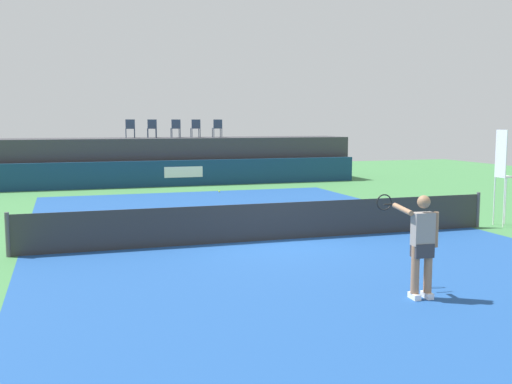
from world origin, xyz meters
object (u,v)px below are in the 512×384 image
spectator_chair_far_right (217,127)px  tennis_ball (219,191)px  spectator_chair_right (196,127)px  spectator_chair_center (176,128)px  net_post_near (8,235)px  net_post_far (478,210)px  spectator_chair_far_left (130,128)px  tennis_player (421,243)px  spectator_chair_left (152,128)px  umpire_chair (503,171)px

spectator_chair_far_right → tennis_ball: bearing=-103.4°
spectator_chair_right → spectator_chair_center: bearing=-176.4°
spectator_chair_right → net_post_near: spectator_chair_right is taller
net_post_far → spectator_chair_center: bearing=111.0°
spectator_chair_far_left → spectator_chair_center: bearing=-0.6°
net_post_far → tennis_player: tennis_player is taller
spectator_chair_center → net_post_far: 16.51m
spectator_chair_far_left → tennis_ball: spectator_chair_far_left is taller
spectator_chair_far_right → net_post_far: (3.79, -15.15, -2.19)m
spectator_chair_center → spectator_chair_right: 1.01m
spectator_chair_left → spectator_chair_far_right: 3.22m
net_post_near → tennis_ball: (7.50, 10.49, -0.46)m
spectator_chair_far_right → net_post_near: 17.57m
umpire_chair → tennis_player: size_ratio=1.56×
net_post_near → tennis_player: size_ratio=0.56×
spectator_chair_left → tennis_player: size_ratio=0.50×
spectator_chair_far_left → net_post_far: bearing=-62.2°
spectator_chair_far_right → tennis_ball: 5.49m
umpire_chair → spectator_chair_center: bearing=113.5°
spectator_chair_right → spectator_chair_far_right: 1.08m
spectator_chair_center → net_post_near: (-6.54, -15.28, -2.19)m
spectator_chair_center → spectator_chair_right: size_ratio=1.00×
spectator_chair_far_left → net_post_near: bearing=-105.9°
net_post_near → net_post_far: same height
umpire_chair → tennis_player: (-6.26, -5.53, -0.63)m
spectator_chair_far_left → spectator_chair_right: same height
spectator_chair_right → tennis_player: (-0.61, -20.87, -1.73)m
spectator_chair_left → tennis_ball: 6.01m
spectator_chair_right → net_post_near: (-7.55, -15.34, -2.19)m
net_post_far → tennis_player: (-5.46, -5.53, 0.46)m
spectator_chair_center → tennis_ball: 5.56m
spectator_chair_center → net_post_near: 16.77m
net_post_far → tennis_player: bearing=-134.6°
spectator_chair_far_right → umpire_chair: bearing=-73.2°
spectator_chair_left → net_post_near: 16.53m
umpire_chair → net_post_near: (-13.20, 0.00, -1.09)m
spectator_chair_left → umpire_chair: bearing=-63.3°
spectator_chair_far_left → umpire_chair: 17.72m
spectator_chair_center → spectator_chair_left: bearing=170.9°
umpire_chair → net_post_near: 13.25m
umpire_chair → tennis_ball: size_ratio=40.59×
spectator_chair_far_left → spectator_chair_left: same height
spectator_chair_far_left → spectator_chair_center: size_ratio=1.00×
net_post_near → tennis_player: tennis_player is taller
spectator_chair_far_right → net_post_far: spectator_chair_far_right is taller
spectator_chair_right → spectator_chair_far_right: size_ratio=1.00×
net_post_far → tennis_player: 7.78m
spectator_chair_right → spectator_chair_far_right: same height
tennis_player → spectator_chair_right: bearing=88.3°
umpire_chair → net_post_near: bearing=180.0°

